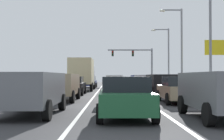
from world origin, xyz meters
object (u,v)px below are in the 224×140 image
street_lamp_right_near (206,32)px  street_lamp_right_far (166,52)px  suv_black_right_lane_third (162,83)px  box_truck_left_lane_fourth (82,73)px  suv_silver_right_lane_fourth (146,81)px  sedan_charcoal_center_lane_fourth (117,84)px  traffic_light_gantry (138,59)px  sedan_green_center_lane_nearest (125,97)px  suv_tan_left_lane_second (60,85)px  roadside_sign_right (220,53)px  sedan_navy_left_lane_fifth (89,82)px  suv_gray_left_lane_nearest (31,89)px  sedan_red_center_lane_third (118,86)px  street_lamp_right_mid (179,42)px  suv_white_center_lane_fifth (114,80)px  sedan_black_left_lane_third (73,85)px  suv_navy_right_lane_fifth (140,80)px  sedan_tan_right_lane_second (179,90)px  suv_gray_right_lane_nearest (220,91)px  sedan_maroon_center_lane_second (120,90)px

street_lamp_right_near → street_lamp_right_far: 18.83m
suv_black_right_lane_third → box_truck_left_lane_fourth: size_ratio=0.68×
suv_silver_right_lane_fourth → sedan_charcoal_center_lane_fourth: 3.10m
traffic_light_gantry → street_lamp_right_far: bearing=-63.9°
sedan_green_center_lane_nearest → suv_tan_left_lane_second: suv_tan_left_lane_second is taller
roadside_sign_right → suv_tan_left_lane_second: bearing=-137.5°
sedan_navy_left_lane_fifth → suv_gray_left_lane_nearest: bearing=-90.7°
sedan_red_center_lane_third → roadside_sign_right: (11.06, 8.87, 3.25)m
traffic_light_gantry → street_lamp_right_far: (3.45, -7.05, 0.56)m
suv_gray_left_lane_nearest → street_lamp_right_mid: 26.22m
sedan_green_center_lane_nearest → suv_gray_left_lane_nearest: 3.77m
suv_black_right_lane_third → suv_tan_left_lane_second: (-7.22, -5.30, 0.00)m
suv_tan_left_lane_second → street_lamp_right_near: street_lamp_right_near is taller
suv_white_center_lane_fifth → suv_tan_left_lane_second: bearing=-101.1°
sedan_black_left_lane_third → suv_white_center_lane_fifth: bearing=73.3°
traffic_light_gantry → street_lamp_right_near: street_lamp_right_near is taller
suv_navy_right_lane_fifth → suv_silver_right_lane_fourth: bearing=-90.5°
suv_black_right_lane_third → suv_gray_left_lane_nearest: 14.29m
sedan_charcoal_center_lane_fourth → box_truck_left_lane_fourth: box_truck_left_lane_fourth is taller
sedan_tan_right_lane_second → suv_black_right_lane_third: 6.80m
suv_black_right_lane_third → sedan_navy_left_lane_fifth: suv_black_right_lane_third is taller
suv_navy_right_lane_fifth → suv_tan_left_lane_second: same height
suv_silver_right_lane_fourth → street_lamp_right_far: (4.56, 13.47, 4.04)m
box_truck_left_lane_fourth → sedan_navy_left_lane_fifth: 8.61m
sedan_green_center_lane_nearest → traffic_light_gantry: bearing=84.1°
suv_silver_right_lane_fourth → roadside_sign_right: bearing=9.4°
box_truck_left_lane_fourth → street_lamp_right_far: street_lamp_right_far is taller
suv_gray_right_lane_nearest → street_lamp_right_far: (4.28, 34.00, 4.04)m
sedan_maroon_center_lane_second → suv_gray_right_lane_nearest: bearing=-63.1°
sedan_tan_right_lane_second → sedan_green_center_lane_nearest: same height
box_truck_left_lane_fourth → street_lamp_right_far: 16.35m
sedan_tan_right_lane_second → suv_gray_left_lane_nearest: 8.98m
suv_gray_right_lane_nearest → traffic_light_gantry: traffic_light_gantry is taller
suv_silver_right_lane_fourth → sedan_red_center_lane_third: (-3.00, -7.53, -0.25)m
suv_silver_right_lane_fourth → suv_navy_right_lane_fifth: 6.76m
sedan_red_center_lane_third → sedan_navy_left_lane_fifth: bearing=100.7°
street_lamp_right_far → street_lamp_right_near: bearing=-90.0°
roadside_sign_right → sedan_navy_left_lane_fifth: bearing=147.7°
street_lamp_right_far → roadside_sign_right: 12.67m
sedan_green_center_lane_nearest → sedan_red_center_lane_third: 12.61m
suv_gray_right_lane_nearest → sedan_maroon_center_lane_second: suv_gray_right_lane_nearest is taller
street_lamp_right_mid → sedan_red_center_lane_third: bearing=-122.3°
street_lamp_right_far → roadside_sign_right: street_lamp_right_far is taller
roadside_sign_right → suv_white_center_lane_fifth: bearing=156.0°
box_truck_left_lane_fourth → street_lamp_right_mid: 11.70m
sedan_navy_left_lane_fifth → sedan_charcoal_center_lane_fourth: bearing=-73.1°
suv_black_right_lane_third → suv_gray_left_lane_nearest: same height
street_lamp_right_near → sedan_navy_left_lane_fifth: bearing=124.7°
sedan_black_left_lane_third → sedan_maroon_center_lane_second: bearing=-65.9°
suv_black_right_lane_third → suv_gray_left_lane_nearest: (-7.22, -12.33, 0.00)m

